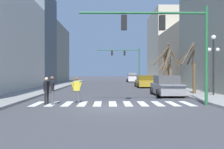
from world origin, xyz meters
TOP-DOWN VIEW (x-y plane):
  - ground_plane at (0.00, 0.00)m, footprint 240.00×240.00m
  - building_row_left at (-11.57, 17.68)m, footprint 6.00×48.66m
  - building_row_right at (11.57, 20.50)m, footprint 6.00×50.83m
  - crosswalk_stripes at (-0.00, 1.87)m, footprint 9.45×2.60m
  - traffic_signal_near at (3.10, 1.03)m, footprint 7.31×0.28m
  - traffic_signal_far at (3.11, 32.84)m, footprint 7.56×0.28m
  - street_lamp_right_corner at (7.80, 6.10)m, footprint 0.95×0.36m
  - car_parked_left_far at (4.37, 19.23)m, footprint 2.18×4.89m
  - car_driving_away_lane at (4.47, 37.91)m, footprint 1.96×4.34m
  - car_parked_right_near at (4.41, 7.11)m, footprint 2.09×4.48m
  - pedestrian_on_left_sidewalk at (-2.19, 2.15)m, footprint 0.68×0.30m
  - pedestrian_waiting_at_curb at (-3.53, 1.50)m, footprint 0.31×0.71m
  - pedestrian_on_right_sidewalk at (-3.90, 1.67)m, footprint 0.31×0.67m
  - street_tree_left_mid at (6.74, 7.76)m, footprint 1.45×1.81m
  - street_tree_left_far at (6.90, 19.10)m, footprint 1.78×2.08m
  - street_tree_right_near at (7.20, 18.58)m, footprint 3.68×2.37m
  - street_tree_right_far at (7.03, 16.83)m, footprint 2.66×1.65m

SIDE VIEW (x-z plane):
  - ground_plane at x=0.00m, z-range 0.00..0.00m
  - crosswalk_stripes at x=0.00m, z-range 0.00..0.01m
  - car_parked_left_far at x=4.37m, z-range -0.04..1.49m
  - car_parked_right_near at x=4.41m, z-range -0.05..1.58m
  - car_driving_away_lane at x=4.47m, z-range -0.07..1.73m
  - pedestrian_on_right_sidewalk at x=-3.90m, z-range 0.15..1.74m
  - pedestrian_on_left_sidewalk at x=-2.19m, z-range 0.15..1.74m
  - pedestrian_waiting_at_curb at x=-3.53m, z-range 0.15..1.81m
  - street_tree_left_mid at x=6.74m, z-range -0.07..4.19m
  - street_tree_right_far at x=7.03m, z-range -0.14..4.45m
  - street_tree_left_far at x=6.90m, z-range 0.04..4.63m
  - street_tree_right_near at x=7.20m, z-range -0.13..5.18m
  - street_lamp_right_corner at x=7.80m, z-range 1.09..5.67m
  - traffic_signal_near at x=3.10m, z-range 1.31..6.96m
  - traffic_signal_far at x=3.11m, z-range 1.46..7.75m
  - building_row_right at x=11.57m, z-range -1.27..12.50m
  - building_row_left at x=-11.57m, z-range -0.85..12.47m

